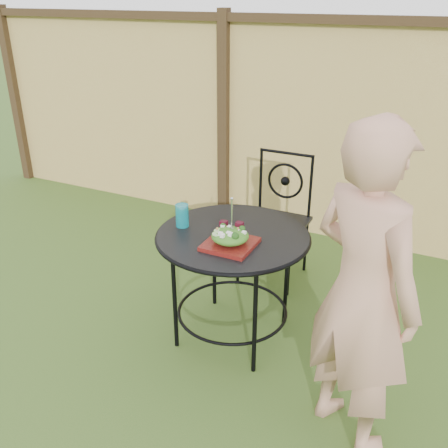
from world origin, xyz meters
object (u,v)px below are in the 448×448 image
at_px(patio_table, 233,254).
at_px(salad_plate, 230,244).
at_px(patio_chair, 277,215).
at_px(diner, 362,294).

bearing_deg(patio_table, salad_plate, -70.86).
bearing_deg(patio_chair, salad_plate, -85.17).
distance_m(diner, salad_plate, 0.85).
bearing_deg(patio_chair, diner, -55.94).
height_order(patio_table, salad_plate, salad_plate).
xyz_separation_m(patio_chair, salad_plate, (0.08, -1.00, 0.23)).
relative_size(patio_table, patio_chair, 0.97).
bearing_deg(patio_chair, patio_table, -87.79).
xyz_separation_m(patio_table, diner, (0.85, -0.45, 0.22)).
height_order(patio_chair, salad_plate, patio_chair).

